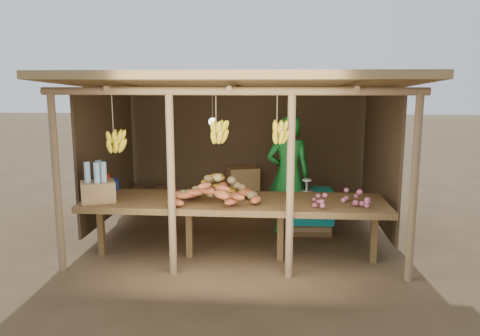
{
  "coord_description": "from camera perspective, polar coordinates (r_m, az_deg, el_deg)",
  "views": [
    {
      "loc": [
        0.52,
        -6.82,
        2.28
      ],
      "look_at": [
        0.0,
        0.0,
        1.05
      ],
      "focal_mm": 35.0,
      "sensor_mm": 36.0,
      "label": 1
    }
  ],
  "objects": [
    {
      "name": "counter",
      "position": [
        6.09,
        -0.69,
        -4.46
      ],
      "size": [
        3.9,
        1.05,
        0.8
      ],
      "color": "brown",
      "rests_on": "ground"
    },
    {
      "name": "potato_heap",
      "position": [
        6.08,
        -2.86,
        -2.13
      ],
      "size": [
        1.0,
        0.63,
        0.37
      ],
      "primitive_type": null,
      "rotation": [
        0.0,
        0.0,
        0.05
      ],
      "color": "#937D4C",
      "rests_on": "counter"
    },
    {
      "name": "bottle_box",
      "position": [
        6.21,
        -16.96,
        -2.14
      ],
      "size": [
        0.51,
        0.47,
        0.52
      ],
      "color": "#987144",
      "rests_on": "counter"
    },
    {
      "name": "ground",
      "position": [
        7.21,
        -0.0,
        -8.24
      ],
      "size": [
        60.0,
        60.0,
        0.0
      ],
      "primitive_type": "plane",
      "color": "brown",
      "rests_on": "ground"
    },
    {
      "name": "banana_pile",
      "position": [
        6.41,
        -2.75,
        -1.56
      ],
      "size": [
        0.69,
        0.53,
        0.35
      ],
      "primitive_type": null,
      "rotation": [
        0.0,
        0.0,
        -0.3
      ],
      "color": "yellow",
      "rests_on": "counter"
    },
    {
      "name": "carton_stack",
      "position": [
        8.28,
        -0.96,
        -3.19
      ],
      "size": [
        1.18,
        0.55,
        0.82
      ],
      "color": "#987144",
      "rests_on": "ground"
    },
    {
      "name": "vendor",
      "position": [
        7.19,
        5.89,
        -0.81
      ],
      "size": [
        0.69,
        0.48,
        1.83
      ],
      "primitive_type": "imported",
      "rotation": [
        0.0,
        0.0,
        3.2
      ],
      "color": "#176825",
      "rests_on": "ground"
    },
    {
      "name": "onion_heap",
      "position": [
        5.85,
        12.58,
        -2.92
      ],
      "size": [
        0.77,
        0.49,
        0.35
      ],
      "primitive_type": null,
      "rotation": [
        0.0,
        0.0,
        -0.06
      ],
      "color": "#A55067",
      "rests_on": "counter"
    },
    {
      "name": "tarp_crate",
      "position": [
        7.37,
        8.37,
        -5.05
      ],
      "size": [
        0.75,
        0.65,
        0.86
      ],
      "color": "brown",
      "rests_on": "ground"
    },
    {
      "name": "stall_structure",
      "position": [
        6.81,
        -0.55,
        7.14
      ],
      "size": [
        4.7,
        3.5,
        2.43
      ],
      "color": "olive",
      "rests_on": "ground"
    },
    {
      "name": "tomato_basin",
      "position": [
        6.91,
        -16.23,
        -1.83
      ],
      "size": [
        0.41,
        0.41,
        0.21
      ],
      "rotation": [
        0.0,
        0.0,
        -0.29
      ],
      "color": "navy",
      "rests_on": "counter"
    },
    {
      "name": "burlap_sacks",
      "position": [
        8.58,
        -11.14,
        -3.61
      ],
      "size": [
        0.85,
        0.45,
        0.6
      ],
      "color": "#4A3722",
      "rests_on": "ground"
    },
    {
      "name": "sweet_potato_heap",
      "position": [
        5.83,
        -3.12,
        -2.68
      ],
      "size": [
        1.29,
        1.01,
        0.36
      ],
      "primitive_type": null,
      "rotation": [
        0.0,
        0.0,
        -0.33
      ],
      "color": "#B5562E",
      "rests_on": "counter"
    }
  ]
}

